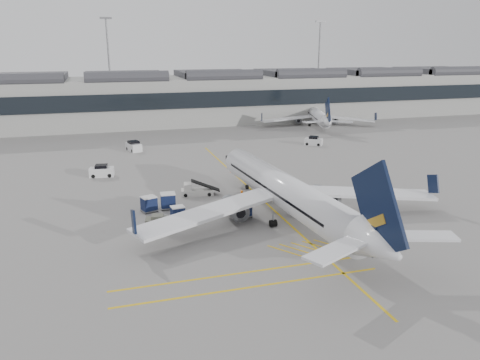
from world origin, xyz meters
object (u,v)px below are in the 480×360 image
object	(u,v)px
airliner_main	(287,193)
ramp_agent_b	(235,206)
ramp_agent_a	(242,198)
pushback_tug	(158,222)
baggage_cart_a	(243,209)
belt_loader	(196,190)

from	to	relation	value
airliner_main	ramp_agent_b	bearing A→B (deg)	142.08
airliner_main	ramp_agent_a	size ratio (longest dim) A/B	20.79
ramp_agent_b	pushback_tug	size ratio (longest dim) A/B	0.64
airliner_main	pushback_tug	size ratio (longest dim) A/B	13.91
baggage_cart_a	ramp_agent_b	world-z (taller)	baggage_cart_a
airliner_main	pushback_tug	world-z (taller)	airliner_main
airliner_main	belt_loader	size ratio (longest dim) A/B	7.54
belt_loader	ramp_agent_b	distance (m)	8.36
ramp_agent_a	ramp_agent_b	world-z (taller)	ramp_agent_a
belt_loader	baggage_cart_a	xyz separation A→B (m)	(3.34, -9.45, 0.37)
belt_loader	baggage_cart_a	size ratio (longest dim) A/B	2.58
airliner_main	belt_loader	bearing A→B (deg)	120.68
airliner_main	belt_loader	world-z (taller)	airliner_main
belt_loader	pushback_tug	bearing A→B (deg)	-112.36
ramp_agent_a	ramp_agent_b	xyz separation A→B (m)	(-1.61, -2.38, -0.04)
ramp_agent_b	pushback_tug	world-z (taller)	ramp_agent_b
belt_loader	ramp_agent_a	world-z (taller)	belt_loader
baggage_cart_a	ramp_agent_b	xyz separation A→B (m)	(-0.53, 1.58, -0.08)
pushback_tug	belt_loader	bearing A→B (deg)	68.78
belt_loader	baggage_cart_a	world-z (taller)	belt_loader
belt_loader	ramp_agent_a	size ratio (longest dim) A/B	2.76
ramp_agent_b	airliner_main	bearing A→B (deg)	118.77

